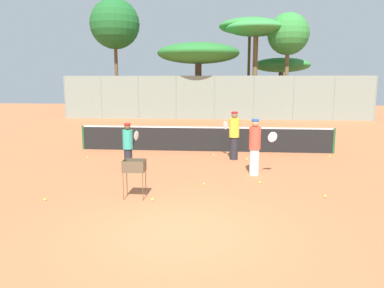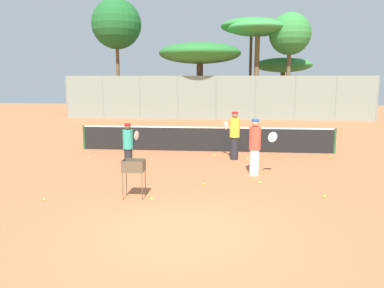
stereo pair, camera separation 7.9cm
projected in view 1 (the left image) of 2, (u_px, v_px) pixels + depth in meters
name	position (u px, v px, depth m)	size (l,w,h in m)	color
ground_plane	(181.00, 232.00, 7.64)	(80.00, 80.00, 0.00)	#B7663D
tennis_net	(205.00, 139.00, 16.16)	(10.95, 0.10, 1.07)	#26592D
back_fence	(215.00, 98.00, 29.12)	(24.26, 0.08, 3.38)	gray
tree_0	(281.00, 66.00, 33.70)	(5.13, 5.13, 5.02)	brown
tree_1	(250.00, 27.00, 31.82)	(5.25, 5.25, 8.22)	brown
tree_2	(256.00, 30.00, 30.58)	(4.89, 4.89, 7.83)	brown
tree_3	(198.00, 54.00, 30.40)	(6.68, 6.68, 6.03)	brown
tree_4	(115.00, 24.00, 31.28)	(4.14, 4.14, 9.75)	brown
tree_5	(288.00, 35.00, 30.25)	(3.36, 3.36, 8.41)	brown
player_white_outfit	(128.00, 146.00, 12.60)	(0.43, 0.85, 1.63)	#26262D
player_red_cap	(255.00, 146.00, 12.06)	(0.94, 0.38, 1.82)	white
player_yellow_shirt	(234.00, 135.00, 14.44)	(0.67, 0.80, 1.86)	#26262D
ball_cart	(135.00, 169.00, 9.67)	(0.56, 0.41, 1.02)	brown
tennis_ball_0	(214.00, 155.00, 15.23)	(0.07, 0.07, 0.07)	#D1E54C
tennis_ball_1	(204.00, 184.00, 11.02)	(0.07, 0.07, 0.07)	#D1E54C
tennis_ball_2	(45.00, 200.00, 9.58)	(0.07, 0.07, 0.07)	#D1E54C
tennis_ball_3	(247.00, 159.00, 14.46)	(0.07, 0.07, 0.07)	#D1E54C
tennis_ball_4	(260.00, 182.00, 11.19)	(0.07, 0.07, 0.07)	#D1E54C
tennis_ball_5	(152.00, 199.00, 9.62)	(0.07, 0.07, 0.07)	#D1E54C
tennis_ball_6	(330.00, 156.00, 15.03)	(0.07, 0.07, 0.07)	#D1E54C
tennis_ball_7	(88.00, 158.00, 14.73)	(0.07, 0.07, 0.07)	#D1E54C
tennis_ball_8	(325.00, 196.00, 9.86)	(0.07, 0.07, 0.07)	#D1E54C
parked_car	(295.00, 109.00, 31.21)	(4.20, 1.70, 1.60)	#B2B7BC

